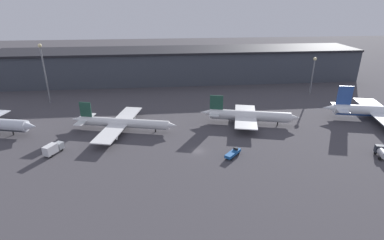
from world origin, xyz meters
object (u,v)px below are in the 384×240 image
(airplane_3, at_px, (384,112))
(service_vehicle_3, at_px, (381,152))
(airplane_1, at_px, (122,123))
(service_vehicle_0, at_px, (233,153))
(airplane_2, at_px, (249,116))
(service_vehicle_4, at_px, (53,149))

(airplane_3, distance_m, service_vehicle_3, 37.47)
(airplane_3, bearing_deg, airplane_1, -166.36)
(service_vehicle_0, xyz_separation_m, service_vehicle_3, (48.35, -5.43, 0.65))
(airplane_2, xyz_separation_m, service_vehicle_0, (-12.61, -26.60, -2.28))
(airplane_3, distance_m, service_vehicle_0, 74.96)
(airplane_1, bearing_deg, airplane_2, 15.43)
(airplane_3, bearing_deg, airplane_2, -167.94)
(airplane_2, bearing_deg, service_vehicle_0, -101.25)
(service_vehicle_0, distance_m, service_vehicle_4, 60.07)
(airplane_1, bearing_deg, service_vehicle_3, -5.41)
(airplane_1, bearing_deg, airplane_3, 13.64)
(service_vehicle_0, bearing_deg, airplane_1, 99.71)
(airplane_1, xyz_separation_m, service_vehicle_3, (87.00, -30.84, -1.16))
(airplane_2, xyz_separation_m, service_vehicle_3, (35.75, -32.03, -1.64))
(airplane_2, relative_size, service_vehicle_3, 6.31)
(service_vehicle_4, bearing_deg, airplane_3, -55.92)
(airplane_1, height_order, airplane_2, airplane_2)
(service_vehicle_0, relative_size, service_vehicle_3, 1.07)
(airplane_3, relative_size, service_vehicle_3, 7.72)
(airplane_3, bearing_deg, service_vehicle_0, -146.79)
(airplane_1, xyz_separation_m, service_vehicle_0, (38.65, -25.41, -1.80))
(airplane_2, height_order, airplane_3, airplane_3)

